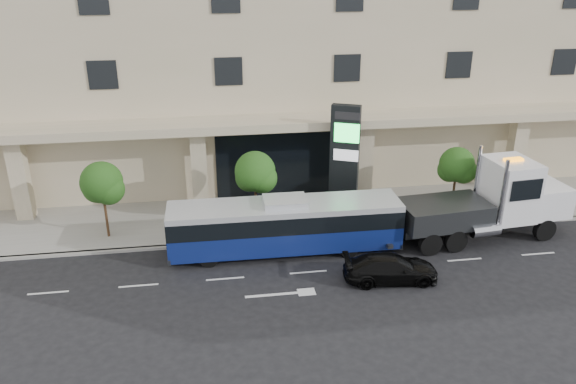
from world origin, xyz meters
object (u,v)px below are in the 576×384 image
tow_truck (491,203)px  black_sedan (391,268)px  city_bus (285,225)px  signage_pylon (344,160)px

tow_truck → black_sedan: 7.66m
city_bus → signage_pylon: (3.99, 3.91, 1.91)m
tow_truck → signage_pylon: 8.23m
city_bus → tow_truck: tow_truck is taller
black_sedan → signage_pylon: signage_pylon is taller
city_bus → black_sedan: 5.77m
black_sedan → tow_truck: bearing=-56.6°
black_sedan → signage_pylon: size_ratio=0.68×
city_bus → black_sedan: city_bus is taller
black_sedan → city_bus: bearing=56.9°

